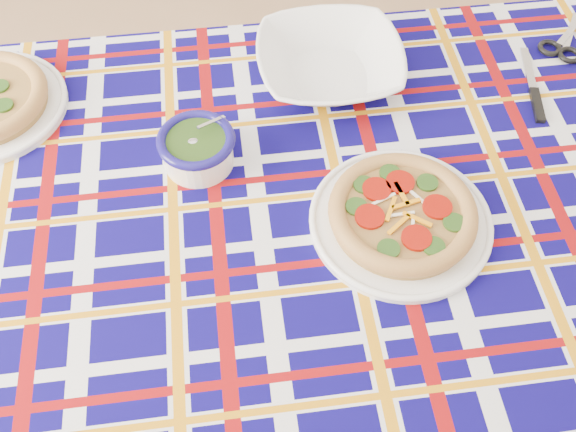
{
  "coord_description": "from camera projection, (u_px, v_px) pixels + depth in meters",
  "views": [
    {
      "loc": [
        0.09,
        -0.85,
        1.63
      ],
      "look_at": [
        0.2,
        -0.26,
        0.78
      ],
      "focal_mm": 40.0,
      "sensor_mm": 36.0,
      "label": 1
    }
  ],
  "objects": [
    {
      "name": "floor",
      "position": [
        201.0,
        312.0,
        1.81
      ],
      "size": [
        4.0,
        4.0,
        0.0
      ],
      "primitive_type": "plane",
      "color": "#98704E",
      "rests_on": "ground"
    },
    {
      "name": "dining_table",
      "position": [
        302.0,
        243.0,
        1.13
      ],
      "size": [
        1.65,
        1.08,
        0.75
      ],
      "rotation": [
        0.0,
        0.0,
        -0.05
      ],
      "color": "brown",
      "rests_on": "floor"
    },
    {
      "name": "tablecloth",
      "position": [
        302.0,
        235.0,
        1.11
      ],
      "size": [
        1.69,
        1.12,
        0.11
      ],
      "primitive_type": null,
      "rotation": [
        0.0,
        0.0,
        -0.05
      ],
      "color": "#0A0453",
      "rests_on": "dining_table"
    },
    {
      "name": "main_focaccia_plate",
      "position": [
        402.0,
        213.0,
        1.04
      ],
      "size": [
        0.36,
        0.36,
        0.06
      ],
      "primitive_type": null,
      "rotation": [
        0.0,
        0.0,
        -0.19
      ],
      "color": "olive",
      "rests_on": "tablecloth"
    },
    {
      "name": "pesto_bowl",
      "position": [
        197.0,
        147.0,
        1.1
      ],
      "size": [
        0.14,
        0.14,
        0.08
      ],
      "primitive_type": null,
      "rotation": [
        0.0,
        0.0,
        0.06
      ],
      "color": "#1B330E",
      "rests_on": "tablecloth"
    },
    {
      "name": "serving_bowl",
      "position": [
        330.0,
        64.0,
        1.23
      ],
      "size": [
        0.3,
        0.3,
        0.07
      ],
      "primitive_type": "imported",
      "rotation": [
        0.0,
        0.0,
        -0.06
      ],
      "color": "white",
      "rests_on": "tablecloth"
    },
    {
      "name": "table_knife",
      "position": [
        529.0,
        70.0,
        1.27
      ],
      "size": [
        0.07,
        0.22,
        0.01
      ],
      "primitive_type": null,
      "rotation": [
        0.0,
        0.0,
        1.33
      ],
      "color": "silver",
      "rests_on": "tablecloth"
    },
    {
      "name": "kitchen_scissors",
      "position": [
        571.0,
        30.0,
        1.33
      ],
      "size": [
        0.2,
        0.21,
        0.02
      ],
      "primitive_type": null,
      "rotation": [
        0.0,
        0.0,
        0.84
      ],
      "color": "silver",
      "rests_on": "tablecloth"
    }
  ]
}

